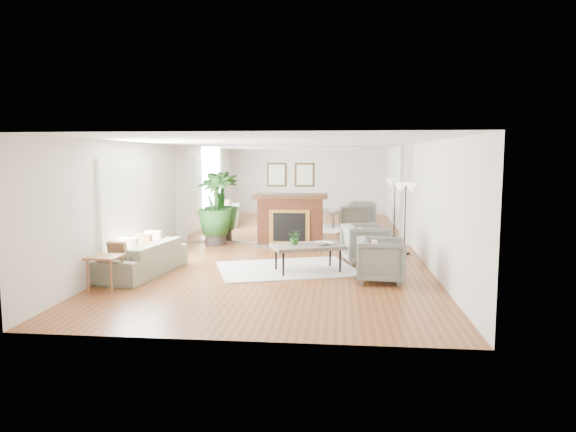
# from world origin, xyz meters

# --- Properties ---
(ground) EXTENTS (7.00, 7.00, 0.00)m
(ground) POSITION_xyz_m (0.00, 0.00, 0.00)
(ground) COLOR brown
(ground) RESTS_ON ground
(wall_left) EXTENTS (0.02, 7.00, 2.50)m
(wall_left) POSITION_xyz_m (-2.99, 0.00, 1.25)
(wall_left) COLOR silver
(wall_left) RESTS_ON ground
(wall_right) EXTENTS (0.02, 7.00, 2.50)m
(wall_right) POSITION_xyz_m (2.99, 0.00, 1.25)
(wall_right) COLOR silver
(wall_right) RESTS_ON ground
(wall_back) EXTENTS (6.00, 0.02, 2.50)m
(wall_back) POSITION_xyz_m (0.00, 3.49, 1.25)
(wall_back) COLOR silver
(wall_back) RESTS_ON ground
(mirror_panel) EXTENTS (5.40, 0.04, 2.40)m
(mirror_panel) POSITION_xyz_m (0.00, 3.47, 1.25)
(mirror_panel) COLOR silver
(mirror_panel) RESTS_ON wall_back
(window_panel) EXTENTS (0.04, 2.40, 1.50)m
(window_panel) POSITION_xyz_m (-2.96, 0.40, 1.35)
(window_panel) COLOR #B2E09E
(window_panel) RESTS_ON wall_left
(fireplace) EXTENTS (1.85, 0.83, 2.05)m
(fireplace) POSITION_xyz_m (0.00, 3.26, 0.66)
(fireplace) COLOR brown
(fireplace) RESTS_ON ground
(area_rug) EXTENTS (3.06, 2.59, 0.03)m
(area_rug) POSITION_xyz_m (0.20, 0.47, 0.01)
(area_rug) COLOR silver
(area_rug) RESTS_ON ground
(coffee_table) EXTENTS (1.52, 1.20, 0.53)m
(coffee_table) POSITION_xyz_m (0.62, 0.27, 0.49)
(coffee_table) COLOR #6C6255
(coffee_table) RESTS_ON ground
(sofa) EXTENTS (1.13, 2.22, 0.62)m
(sofa) POSITION_xyz_m (-2.45, -0.20, 0.31)
(sofa) COLOR slate
(sofa) RESTS_ON ground
(armchair_back) EXTENTS (1.05, 1.03, 0.81)m
(armchair_back) POSITION_xyz_m (1.77, 1.27, 0.40)
(armchair_back) COLOR gray
(armchair_back) RESTS_ON ground
(armchair_front) EXTENTS (0.88, 0.86, 0.77)m
(armchair_front) POSITION_xyz_m (1.96, -0.34, 0.39)
(armchair_front) COLOR gray
(armchair_front) RESTS_ON ground
(side_table) EXTENTS (0.53, 0.53, 0.57)m
(side_table) POSITION_xyz_m (-2.65, -1.35, 0.48)
(side_table) COLOR brown
(side_table) RESTS_ON ground
(potted_ficus) EXTENTS (1.03, 1.03, 1.83)m
(potted_ficus) POSITION_xyz_m (-1.87, 3.10, 0.98)
(potted_ficus) COLOR black
(potted_ficus) RESTS_ON ground
(floor_lamp) EXTENTS (0.53, 0.29, 1.62)m
(floor_lamp) POSITION_xyz_m (2.70, 2.33, 1.38)
(floor_lamp) COLOR black
(floor_lamp) RESTS_ON ground
(tabletop_plant) EXTENTS (0.32, 0.29, 0.29)m
(tabletop_plant) POSITION_xyz_m (0.38, 0.26, 0.68)
(tabletop_plant) COLOR #286224
(tabletop_plant) RESTS_ON coffee_table
(fruit_bowl) EXTENTS (0.31, 0.31, 0.07)m
(fruit_bowl) POSITION_xyz_m (0.89, 0.26, 0.57)
(fruit_bowl) COLOR brown
(fruit_bowl) RESTS_ON coffee_table
(book) EXTENTS (0.23, 0.30, 0.02)m
(book) POSITION_xyz_m (0.90, 0.45, 0.54)
(book) COLOR brown
(book) RESTS_ON coffee_table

